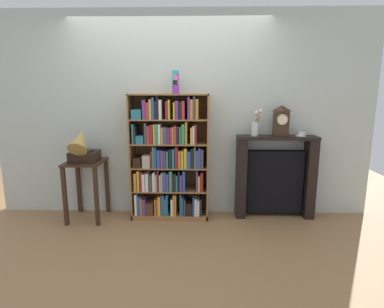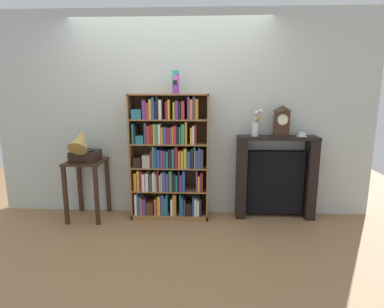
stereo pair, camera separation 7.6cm
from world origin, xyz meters
TOP-DOWN VIEW (x-y plane):
  - ground_plane at (0.00, 0.00)m, footprint 7.89×6.40m
  - wall_back at (0.15, 0.32)m, footprint 4.89×0.08m
  - bookshelf at (-0.01, 0.10)m, footprint 0.97×0.33m
  - cup_stack at (0.08, 0.14)m, footprint 0.08×0.09m
  - side_table_left at (-1.05, 0.03)m, footprint 0.45×0.50m
  - gramophone at (-1.05, -0.03)m, footprint 0.33×0.44m
  - fireplace_mantel at (1.35, 0.17)m, footprint 0.99×0.25m
  - mantel_clock at (1.38, 0.15)m, footprint 0.18×0.12m
  - flower_vase at (1.07, 0.15)m, footprint 0.13×0.14m
  - teacup_with_saucer at (1.64, 0.15)m, footprint 0.14×0.13m

SIDE VIEW (x-z plane):
  - ground_plane at x=0.00m, z-range -0.02..0.00m
  - fireplace_mantel at x=1.35m, z-range -0.01..1.05m
  - side_table_left at x=-1.05m, z-range 0.16..0.92m
  - bookshelf at x=-0.01m, z-range -0.05..1.53m
  - gramophone at x=-1.05m, z-range 0.71..1.18m
  - teacup_with_saucer at x=1.64m, z-range 1.06..1.11m
  - flower_vase at x=1.07m, z-range 1.04..1.37m
  - mantel_clock at x=1.38m, z-range 1.06..1.44m
  - wall_back at x=0.15m, z-range 0.00..2.60m
  - cup_stack at x=0.08m, z-range 1.58..1.85m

